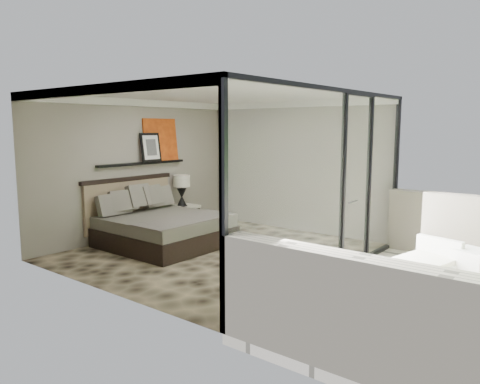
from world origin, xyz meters
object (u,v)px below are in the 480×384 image
Objects in this scene: bed at (161,227)px; nightstand at (184,216)px; table_lamp at (182,186)px; lounger at (417,270)px; ottoman at (472,265)px.

bed is 1.50m from nightstand.
table_lamp is (-0.02, -0.02, 0.67)m from nightstand.
table_lamp is 0.43× the size of lounger.
ottoman is at bearing 54.82° from lounger.
table_lamp reaches higher than bed.
lounger is (5.29, -0.47, -0.10)m from nightstand.
bed is 1.61m from table_lamp.
bed is 3.19× the size of table_lamp.
table_lamp is at bearing -137.19° from nightstand.
lounger is at bearing -137.36° from ottoman.
ottoman is at bearing 15.18° from bed.
ottoman is 0.83m from lounger.
nightstand is 1.18× the size of ottoman.
bed is 5.37m from ottoman.
ottoman is at bearing 1.12° from table_lamp.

